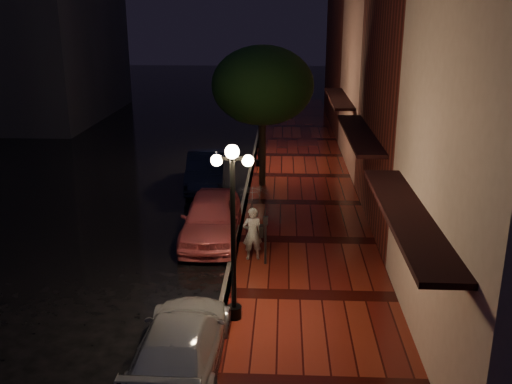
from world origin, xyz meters
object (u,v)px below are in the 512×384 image
at_px(silver_car, 181,342).
at_px(streetlamp_far, 260,115).
at_px(parking_meter, 265,235).
at_px(street_tree, 263,88).
at_px(woman_with_umbrella, 252,212).
at_px(navy_car, 206,170).
at_px(streetlamp_near, 233,223).
at_px(pink_car, 211,217).

bearing_deg(silver_car, streetlamp_far, -92.61).
xyz_separation_m(silver_car, parking_meter, (1.60, 4.99, 0.42)).
distance_m(street_tree, woman_with_umbrella, 7.98).
bearing_deg(navy_car, streetlamp_far, 48.90).
relative_size(street_tree, parking_meter, 3.92).
bearing_deg(streetlamp_near, navy_car, 101.06).
relative_size(navy_car, woman_with_umbrella, 1.96).
bearing_deg(navy_car, streetlamp_near, -83.61).
xyz_separation_m(streetlamp_far, silver_car, (-0.95, -15.89, -1.97)).
xyz_separation_m(navy_car, silver_car, (1.21, -12.96, -0.10)).
bearing_deg(parking_meter, pink_car, 131.99).
height_order(streetlamp_near, street_tree, street_tree).
xyz_separation_m(street_tree, pink_car, (-1.46, -5.77, -3.47)).
distance_m(pink_car, parking_meter, 2.83).
xyz_separation_m(navy_car, parking_meter, (2.81, -7.97, 0.31)).
distance_m(streetlamp_near, parking_meter, 3.53).
relative_size(navy_car, parking_meter, 3.01).
height_order(street_tree, silver_car, street_tree).
height_order(streetlamp_far, street_tree, street_tree).
relative_size(streetlamp_near, pink_car, 0.95).
relative_size(streetlamp_near, streetlamp_far, 1.00).
xyz_separation_m(pink_car, woman_with_umbrella, (1.45, -1.78, 0.88)).
height_order(streetlamp_near, streetlamp_far, same).
bearing_deg(street_tree, navy_car, 178.14).
xyz_separation_m(streetlamp_near, navy_car, (-2.16, 11.07, -1.87)).
relative_size(navy_car, silver_car, 1.02).
relative_size(silver_car, parking_meter, 2.94).
height_order(streetlamp_near, pink_car, streetlamp_near).
xyz_separation_m(street_tree, parking_meter, (0.39, -7.89, -3.20)).
height_order(streetlamp_far, woman_with_umbrella, streetlamp_far).
bearing_deg(streetlamp_far, street_tree, -85.09).
relative_size(pink_car, navy_car, 1.02).
distance_m(pink_car, navy_car, 5.92).
height_order(streetlamp_near, parking_meter, streetlamp_near).
xyz_separation_m(streetlamp_near, woman_with_umbrella, (0.25, 3.44, -0.95)).
distance_m(pink_car, woman_with_umbrella, 2.46).
relative_size(streetlamp_near, street_tree, 0.74).
relative_size(streetlamp_far, street_tree, 0.74).
bearing_deg(streetlamp_far, navy_car, -126.43).
bearing_deg(pink_car, silver_car, -89.17).
height_order(street_tree, parking_meter, street_tree).
xyz_separation_m(street_tree, woman_with_umbrella, (-0.01, -7.55, -2.59)).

